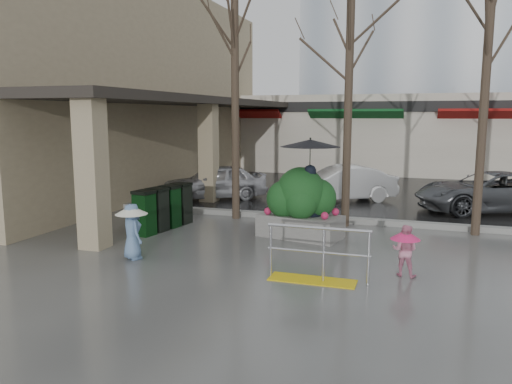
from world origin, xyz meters
The scene contains 20 objects.
ground centered at (0.00, 0.00, 0.00)m, with size 120.00×120.00×0.00m, color #51514F.
street_asphalt centered at (0.00, 22.00, 0.01)m, with size 120.00×36.00×0.01m, color black.
curb centered at (0.00, 4.00, 0.07)m, with size 120.00×0.30×0.15m, color gray.
near_building centered at (-9.00, 8.00, 4.00)m, with size 6.00×18.00×8.00m, color tan.
canopy_slab centered at (-4.80, 8.00, 3.62)m, with size 2.80×18.00×0.25m, color #2D2823.
pillar_front centered at (-3.90, -0.50, 1.75)m, with size 0.55×0.55×3.50m, color tan.
pillar_back centered at (-3.90, 6.00, 1.75)m, with size 0.55×0.55×3.50m, color tan.
storefront_row centered at (2.00, 17.97, 2.01)m, with size 34.00×6.74×4.00m.
handrail centered at (1.36, -1.20, 0.38)m, with size 1.90×0.50×1.03m.
tree_west centered at (-2.00, 3.60, 5.08)m, with size 3.20×3.20×6.80m.
tree_midwest centered at (1.20, 3.60, 5.23)m, with size 3.20×3.20×7.00m.
tree_mideast centered at (4.50, 3.60, 4.86)m, with size 3.20×3.20×6.50m.
woman centered at (0.55, 1.95, 1.52)m, with size 1.47×1.47×2.48m.
child_pink centered at (2.89, -0.37, 0.57)m, with size 0.56×0.56×0.99m.
child_blue centered at (-2.60, -1.00, 0.71)m, with size 0.69×0.68×1.19m.
planter centered at (0.33, 1.99, 0.84)m, with size 2.18×1.41×1.75m.
news_boxes centered at (-3.32, 1.69, 0.57)m, with size 0.79×2.09×1.14m.
car_a centered at (-3.91, 6.54, 0.63)m, with size 1.49×3.70×1.26m, color #BCBCC1.
car_b centered at (0.47, 7.49, 0.63)m, with size 1.33×3.82×1.26m, color white.
car_c centered at (5.21, 7.06, 0.63)m, with size 2.09×4.53×1.26m, color #575A5F.
Camera 1 is at (3.08, -9.89, 3.03)m, focal length 35.00 mm.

